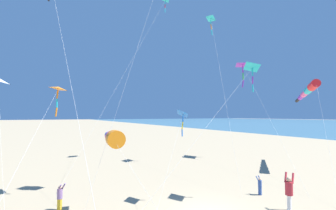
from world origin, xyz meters
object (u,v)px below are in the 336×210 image
person_adult_flyer (289,190)px  kite_delta_purple_drifting (183,114)px  person_child_green_jacket (260,185)px  kite_delta_blue_topmost (211,19)px  kite_delta_orange_high_right (165,1)px  kite_windsock_white_trailing (308,91)px  kite_windsock_rainbow_low_near (113,138)px  kite_delta_small_distant (243,65)px  kite_delta_long_streamer_right (252,68)px  kite_delta_red_high_left (58,89)px  person_child_grey_jacket (60,195)px

person_adult_flyer → kite_delta_purple_drifting: bearing=137.0°
person_adult_flyer → person_child_green_jacket: (0.68, 2.45, -0.43)m
kite_delta_blue_topmost → kite_delta_orange_high_right: kite_delta_orange_high_right is taller
person_child_green_jacket → kite_delta_purple_drifting: kite_delta_purple_drifting is taller
kite_windsock_white_trailing → kite_windsock_rainbow_low_near: (-19.75, -2.25, -3.48)m
person_child_green_jacket → kite_delta_small_distant: (9.25, 9.91, 10.63)m
kite_delta_purple_drifting → kite_delta_long_streamer_right: (4.05, -1.71, 2.90)m
kite_delta_blue_topmost → kite_windsock_white_trailing: (6.16, -7.03, -8.53)m
kite_delta_long_streamer_right → person_adult_flyer: bearing=-86.8°
kite_delta_red_high_left → kite_windsock_white_trailing: kite_windsock_white_trailing is taller
person_child_grey_jacket → kite_delta_long_streamer_right: kite_delta_long_streamer_right is taller
kite_delta_red_high_left → kite_delta_long_streamer_right: bearing=-31.9°
person_child_grey_jacket → person_child_green_jacket: bearing=-17.1°
kite_delta_small_distant → person_adult_flyer: bearing=-128.8°
kite_delta_blue_topmost → kite_delta_orange_high_right: (-3.45, 4.70, 3.41)m
person_child_green_jacket → kite_delta_long_streamer_right: kite_delta_long_streamer_right is taller
kite_delta_orange_high_right → kite_delta_red_high_left: kite_delta_orange_high_right is taller
kite_windsock_white_trailing → kite_delta_long_streamer_right: size_ratio=1.11×
person_child_grey_jacket → kite_windsock_rainbow_low_near: size_ratio=0.19×
kite_delta_purple_drifting → kite_delta_long_streamer_right: kite_delta_long_streamer_right is taller
kite_delta_purple_drifting → kite_windsock_rainbow_low_near: 4.73m
person_child_green_jacket → person_child_grey_jacket: person_child_grey_jacket is taller
kite_delta_orange_high_right → kite_delta_red_high_left: 19.38m
kite_delta_blue_topmost → kite_delta_red_high_left: kite_delta_blue_topmost is taller
person_adult_flyer → kite_delta_blue_topmost: 19.93m
kite_delta_red_high_left → kite_delta_purple_drifting: 8.40m
kite_delta_orange_high_right → kite_windsock_white_trailing: 19.30m
kite_delta_orange_high_right → kite_delta_small_distant: bearing=-28.4°
kite_windsock_white_trailing → kite_delta_long_streamer_right: kite_delta_long_streamer_right is taller
kite_delta_orange_high_right → kite_delta_long_streamer_right: 18.71m
kite_delta_small_distant → kite_delta_red_high_left: bearing=-170.3°
kite_delta_blue_topmost → kite_windsock_rainbow_low_near: (-13.58, -9.29, -12.01)m
kite_delta_long_streamer_right → kite_delta_small_distant: bearing=45.4°
person_adult_flyer → kite_windsock_rainbow_low_near: bearing=161.2°
person_adult_flyer → kite_delta_orange_high_right: kite_delta_orange_high_right is taller
kite_delta_small_distant → kite_delta_purple_drifting: 17.55m
kite_delta_orange_high_right → kite_delta_purple_drifting: (-5.63, -13.05, -14.30)m
kite_delta_red_high_left → kite_delta_long_streamer_right: kite_delta_long_streamer_right is taller
kite_windsock_white_trailing → kite_delta_long_streamer_right: (-11.19, -3.03, 0.54)m
kite_windsock_white_trailing → kite_windsock_rainbow_low_near: bearing=-173.5°
person_adult_flyer → kite_delta_red_high_left: (-10.78, 8.81, 5.71)m
person_child_grey_jacket → kite_delta_orange_high_right: (12.17, 10.99, 18.65)m
person_child_grey_jacket → kite_delta_long_streamer_right: 13.38m
kite_delta_purple_drifting → kite_delta_orange_high_right: bearing=66.6°
kite_delta_small_distant → kite_delta_red_high_left: (-20.70, -3.55, -4.49)m
person_child_green_jacket → kite_delta_small_distant: 17.23m
kite_windsock_white_trailing → kite_delta_purple_drifting: kite_windsock_white_trailing is taller
kite_delta_blue_topmost → kite_delta_long_streamer_right: bearing=-116.6°
kite_delta_small_distant → kite_delta_long_streamer_right: bearing=-134.6°
kite_delta_orange_high_right → kite_windsock_white_trailing: bearing=-50.7°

